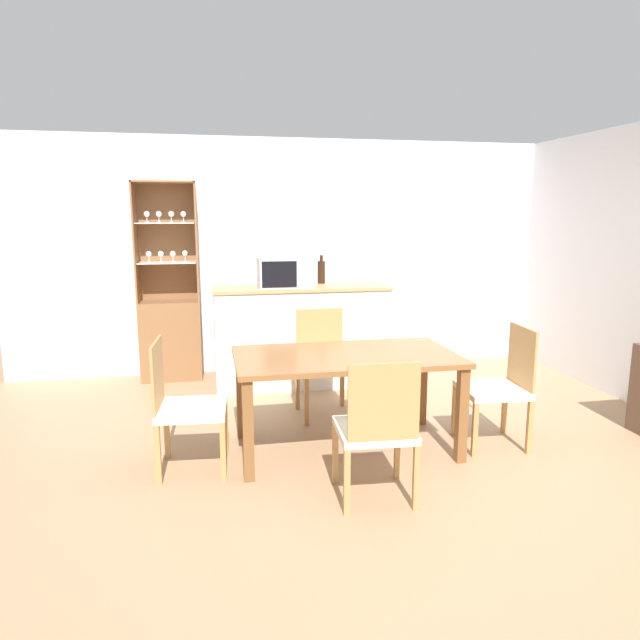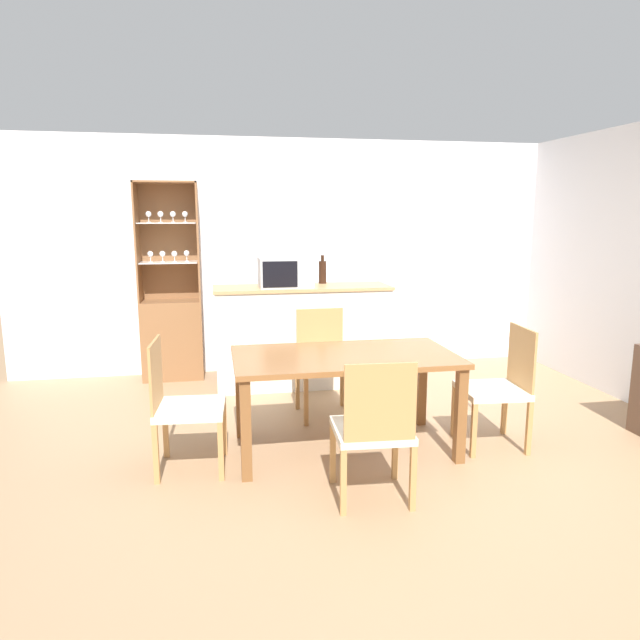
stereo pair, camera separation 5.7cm
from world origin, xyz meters
name	(u,v)px [view 2 (the right image)]	position (x,y,z in m)	size (l,w,h in m)	color
ground_plane	(391,458)	(0.00, 0.00, 0.00)	(18.00, 18.00, 0.00)	#A37F5B
wall_back	(323,256)	(0.00, 2.63, 1.27)	(6.80, 0.06, 2.55)	silver
kitchen_counter	(302,336)	(-0.34, 1.94, 0.51)	(1.78, 0.56, 1.02)	silver
display_cabinet	(172,322)	(-1.67, 2.43, 0.61)	(0.63, 0.36, 2.07)	brown
dining_table	(345,366)	(-0.29, 0.23, 0.64)	(1.62, 0.88, 0.73)	brown
dining_chair_side_right_near	(498,387)	(0.86, 0.10, 0.46)	(0.49, 0.49, 0.91)	beige
dining_chair_head_near	(373,429)	(-0.30, -0.56, 0.46)	(0.48, 0.48, 0.91)	beige
dining_chair_head_far	(324,363)	(-0.30, 1.02, 0.46)	(0.47, 0.47, 0.91)	beige
dining_chair_side_left_near	(183,405)	(-1.45, 0.10, 0.46)	(0.49, 0.49, 0.91)	beige
microwave	(285,272)	(-0.52, 1.91, 1.17)	(0.52, 0.38, 0.29)	#B7BABF
wine_bottle	(323,272)	(-0.10, 2.12, 1.15)	(0.08, 0.08, 0.30)	black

